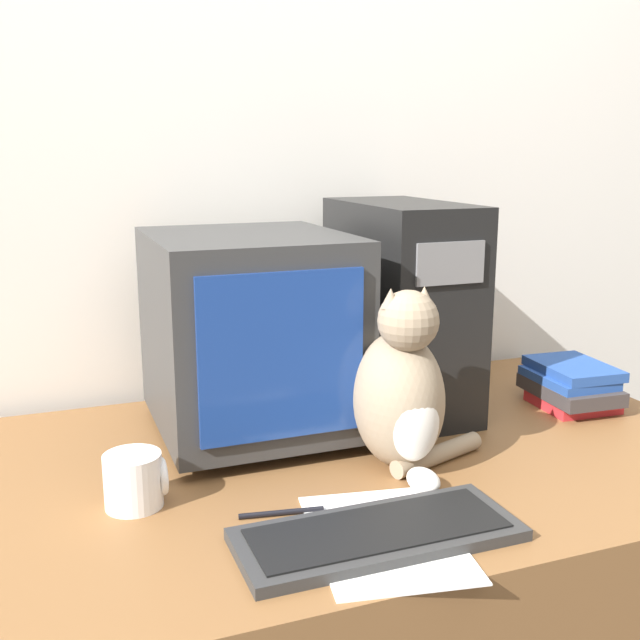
# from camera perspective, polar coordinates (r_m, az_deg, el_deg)

# --- Properties ---
(wall_back) EXTENTS (7.00, 0.05, 2.50)m
(wall_back) POSITION_cam_1_polar(r_m,az_deg,el_deg) (1.78, -6.17, 11.19)
(wall_back) COLOR silver
(wall_back) RESTS_ON ground_plane
(desk) EXTENTS (1.61, 0.89, 0.74)m
(desk) POSITION_cam_1_polar(r_m,az_deg,el_deg) (1.59, -0.20, -22.84)
(desk) COLOR brown
(desk) RESTS_ON ground_plane
(crt_monitor) EXTENTS (0.37, 0.43, 0.40)m
(crt_monitor) POSITION_cam_1_polar(r_m,az_deg,el_deg) (1.48, -5.39, -0.93)
(crt_monitor) COLOR #333333
(crt_monitor) RESTS_ON desk
(computer_tower) EXTENTS (0.21, 0.41, 0.45)m
(computer_tower) POSITION_cam_1_polar(r_m,az_deg,el_deg) (1.63, 6.13, 1.00)
(computer_tower) COLOR black
(computer_tower) RESTS_ON desk
(keyboard) EXTENTS (0.42, 0.17, 0.02)m
(keyboard) POSITION_cam_1_polar(r_m,az_deg,el_deg) (1.14, 4.43, -15.95)
(keyboard) COLOR #2D2D2D
(keyboard) RESTS_ON desk
(cat) EXTENTS (0.26, 0.26, 0.33)m
(cat) POSITION_cam_1_polar(r_m,az_deg,el_deg) (1.34, 6.25, -5.61)
(cat) COLOR gray
(cat) RESTS_ON desk
(book_stack) EXTENTS (0.17, 0.22, 0.10)m
(book_stack) POSITION_cam_1_polar(r_m,az_deg,el_deg) (1.76, 18.58, -4.72)
(book_stack) COLOR red
(book_stack) RESTS_ON desk
(pen) EXTENTS (0.13, 0.03, 0.01)m
(pen) POSITION_cam_1_polar(r_m,az_deg,el_deg) (1.21, -2.96, -14.45)
(pen) COLOR black
(pen) RESTS_ON desk
(paper_sheet) EXTENTS (0.26, 0.33, 0.00)m
(paper_sheet) POSITION_cam_1_polar(r_m,az_deg,el_deg) (1.15, 4.96, -16.14)
(paper_sheet) COLOR white
(paper_sheet) RESTS_ON desk
(mug) EXTENTS (0.10, 0.09, 0.09)m
(mug) POSITION_cam_1_polar(r_m,az_deg,el_deg) (1.26, -13.92, -11.76)
(mug) COLOR white
(mug) RESTS_ON desk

